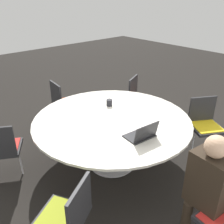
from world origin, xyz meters
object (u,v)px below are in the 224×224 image
(chair_1, at_px, (205,121))
(handbag, at_px, (109,110))
(chair_2, at_px, (139,96))
(chair_3, at_px, (63,100))
(chair_4, at_px, (1,147))
(chair_5, at_px, (67,214))
(coffee_cup, at_px, (109,103))
(person_0, at_px, (207,184))
(laptop, at_px, (142,134))

(chair_1, distance_m, handbag, 1.90)
(chair_2, bearing_deg, chair_3, -58.25)
(chair_4, bearing_deg, chair_5, -56.95)
(chair_5, relative_size, coffee_cup, 8.76)
(chair_1, relative_size, person_0, 0.71)
(chair_4, distance_m, laptop, 1.77)
(chair_1, height_order, coffee_cup, chair_1)
(chair_5, distance_m, coffee_cup, 1.85)
(chair_5, xyz_separation_m, person_0, (-1.04, 0.72, 0.19))
(chair_2, relative_size, chair_5, 1.00)
(chair_3, distance_m, handbag, 0.97)
(chair_1, relative_size, chair_5, 1.00)
(chair_1, bearing_deg, laptop, 27.29)
(chair_2, distance_m, coffee_cup, 1.11)
(chair_3, relative_size, person_0, 0.71)
(chair_3, height_order, chair_4, same)
(laptop, distance_m, coffee_cup, 0.98)
(chair_5, bearing_deg, chair_3, 29.30)
(laptop, bearing_deg, chair_5, 14.66)
(person_0, relative_size, laptop, 3.33)
(laptop, bearing_deg, chair_4, -40.69)
(laptop, bearing_deg, chair_2, -130.70)
(coffee_cup, bearing_deg, handbag, -131.31)
(chair_3, height_order, chair_5, same)
(person_0, bearing_deg, chair_1, -54.64)
(chair_2, bearing_deg, chair_5, 5.15)
(chair_3, xyz_separation_m, coffee_cup, (-0.14, 1.09, 0.27))
(chair_1, bearing_deg, coffee_cup, -14.08)
(chair_2, relative_size, chair_4, 1.00)
(chair_4, distance_m, person_0, 2.43)
(chair_2, relative_size, handbag, 2.39)
(chair_1, bearing_deg, chair_3, -30.46)
(person_0, bearing_deg, chair_2, -27.92)
(person_0, xyz_separation_m, laptop, (-0.11, -0.89, 0.08))
(chair_3, xyz_separation_m, person_0, (0.29, 2.92, 0.19))
(chair_1, relative_size, chair_4, 1.00)
(chair_2, distance_m, chair_4, 2.54)
(coffee_cup, bearing_deg, person_0, 76.85)
(coffee_cup, bearing_deg, chair_1, 134.99)
(chair_3, distance_m, laptop, 2.05)
(laptop, bearing_deg, person_0, 89.03)
(chair_4, xyz_separation_m, coffee_cup, (-1.51, 0.35, 0.27))
(chair_5, distance_m, laptop, 1.20)
(chair_2, height_order, chair_3, same)
(person_0, distance_m, coffee_cup, 1.87)
(chair_4, relative_size, coffee_cup, 8.76)
(chair_4, bearing_deg, chair_2, 30.60)
(chair_1, distance_m, chair_2, 1.34)
(chair_1, distance_m, person_0, 1.66)
(chair_4, height_order, laptop, laptop)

